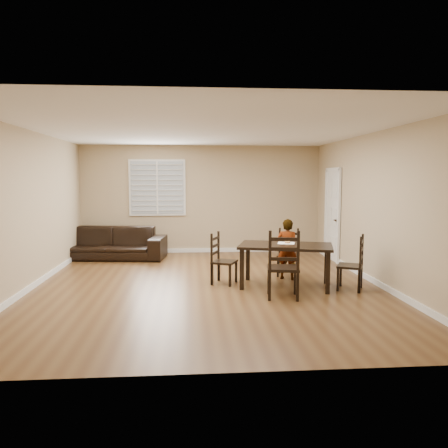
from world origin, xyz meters
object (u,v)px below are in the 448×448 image
Objects in this scene: dining_table at (286,250)px; chair_near at (288,254)px; chair_right at (357,265)px; child at (287,249)px; chair_far at (283,268)px; chair_left at (218,260)px; sofa at (111,243)px; donut at (287,242)px.

chair_near is (0.27, 0.96, -0.24)m from dining_table.
child reaches higher than chair_right.
chair_near is at bearing 89.91° from dining_table.
chair_near is 1.85m from chair_far.
chair_right is (1.36, 0.48, -0.07)m from chair_far.
chair_near is at bearing -42.71° from chair_left.
dining_table is at bearing -82.83° from chair_left.
chair_near is 0.83× the size of chair_far.
chair_far reaches higher than chair_right.
chair_far reaches higher than sofa.
chair_far is at bearing -105.86° from donut.
sofa is at bearing 65.60° from chair_left.
dining_table is 1.02m from chair_near.
chair_left is at bearing 171.93° from donut.
chair_left reaches higher than chair_near.
chair_left reaches higher than sofa.
chair_right is 9.14× the size of donut.
dining_table is 1.87× the size of chair_right.
donut is (0.07, 0.17, 0.11)m from dining_table.
dining_table is 1.61× the size of chair_far.
child is at bearing -57.13° from chair_left.
chair_left is at bearing -139.80° from chair_near.
sofa is at bearing 141.98° from donut.
chair_right is at bearing -28.50° from sofa.
dining_table is 1.93× the size of chair_near.
chair_right reaches higher than donut.
chair_near is 0.97× the size of chair_right.
dining_table is 0.21m from donut.
child is (-0.12, -0.41, 0.16)m from chair_near.
chair_right is 0.83× the size of child.
child is at bearing -26.48° from sofa.
chair_far is 1.49m from chair_left.
chair_right is at bearing -151.91° from chair_far.
child is 0.45× the size of sofa.
chair_far is at bearing -43.95° from chair_right.
chair_near is 0.45m from child.
sofa is at bearing -40.30° from chair_far.
chair_left is 3.54m from sofa.
chair_left is at bearing -41.09° from sofa.
chair_right is 1.24m from donut.
dining_table is at bearing -112.01° from donut.
sofa is at bearing -6.28° from child.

